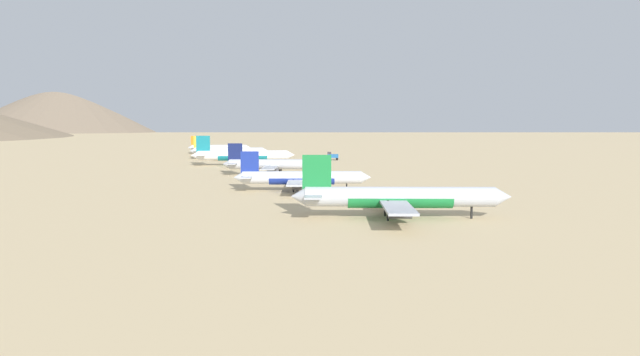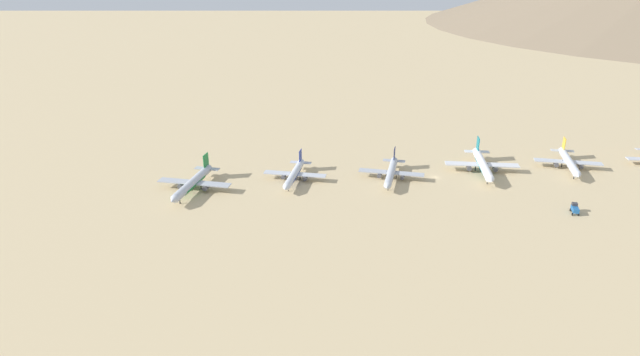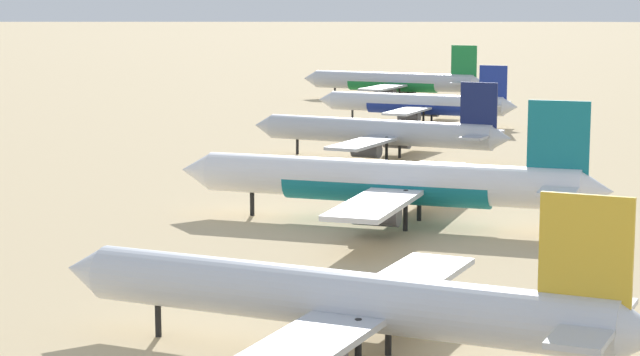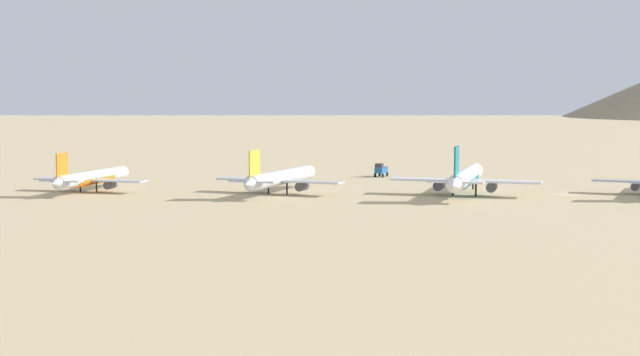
# 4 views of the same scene
# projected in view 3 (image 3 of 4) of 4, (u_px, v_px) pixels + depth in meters

# --- Properties ---
(ground_plane) EXTENTS (1800.00, 1800.00, 0.00)m
(ground_plane) POSITION_uv_depth(u_px,v_px,m) (371.00, 184.00, 136.93)
(ground_plane) COLOR tan
(parked_jet_0) EXTENTS (41.06, 33.56, 11.87)m
(parked_jet_0) POSITION_uv_depth(u_px,v_px,m) (395.00, 82.00, 245.68)
(parked_jet_0) COLOR #B2B7C1
(parked_jet_0) RESTS_ON ground
(parked_jet_1) EXTENTS (35.98, 29.36, 10.38)m
(parked_jet_1) POSITION_uv_depth(u_px,v_px,m) (417.00, 104.00, 200.83)
(parked_jet_1) COLOR silver
(parked_jet_1) RESTS_ON ground
(parked_jet_2) EXTENTS (37.33, 30.53, 10.80)m
(parked_jet_2) POSITION_uv_depth(u_px,v_px,m) (381.00, 133.00, 157.45)
(parked_jet_2) COLOR #B2B7C1
(parked_jet_2) RESTS_ON ground
(parked_jet_3) EXTENTS (42.98, 34.89, 12.40)m
(parked_jet_3) POSITION_uv_depth(u_px,v_px,m) (390.00, 182.00, 112.41)
(parked_jet_3) COLOR white
(parked_jet_3) RESTS_ON ground
(parked_jet_4) EXTENTS (38.88, 31.75, 11.23)m
(parked_jet_4) POSITION_uv_depth(u_px,v_px,m) (345.00, 301.00, 69.87)
(parked_jet_4) COLOR silver
(parked_jet_4) RESTS_ON ground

